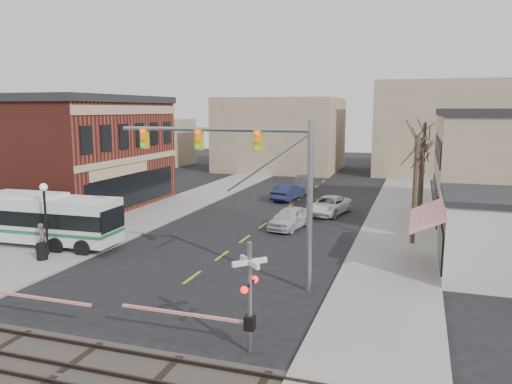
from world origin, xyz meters
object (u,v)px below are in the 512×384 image
car_a (290,218)px  car_c (329,205)px  traffic_signal_mast (254,168)px  rr_crossing_east (238,298)px  transit_bus (27,217)px  trash_bin (42,251)px  pedestrian_near (42,238)px  car_d (301,184)px  car_b (288,192)px  street_lamp (45,204)px  pedestrian_far (76,218)px

car_a → car_c: size_ratio=0.88×
traffic_signal_mast → rr_crossing_east: size_ratio=1.75×
transit_bus → car_a: (14.56, 9.42, -1.00)m
transit_bus → trash_bin: (3.33, -2.61, -1.18)m
transit_bus → pedestrian_near: (2.50, -1.59, -0.75)m
car_c → pedestrian_near: 21.76m
traffic_signal_mast → rr_crossing_east: 7.81m
car_d → car_c: bearing=-68.5°
rr_crossing_east → car_d: size_ratio=1.10×
car_b → car_c: (4.76, -5.20, -0.05)m
street_lamp → car_d: bearing=72.6°
traffic_signal_mast → street_lamp: bearing=177.2°
pedestrian_near → transit_bus: bearing=41.7°
street_lamp → car_b: bearing=68.8°
car_a → traffic_signal_mast: bearing=-73.2°
transit_bus → pedestrian_far: transit_bus is taller
trash_bin → street_lamp: bearing=112.2°
pedestrian_near → trash_bin: bearing=-156.7°
traffic_signal_mast → pedestrian_far: 16.54m
rr_crossing_east → pedestrian_far: size_ratio=2.99×
pedestrian_near → pedestrian_far: 5.22m
trash_bin → pedestrian_far: size_ratio=0.50×
rr_crossing_east → trash_bin: rr_crossing_east is taller
car_b → traffic_signal_mast: bearing=109.0°
transit_bus → trash_bin: bearing=-38.1°
transit_bus → car_c: transit_bus is taller
traffic_signal_mast → car_d: traffic_signal_mast is taller
trash_bin → pedestrian_far: (-2.35, 6.01, 0.47)m
rr_crossing_east → pedestrian_far: rr_crossing_east is taller
car_c → car_d: size_ratio=1.02×
rr_crossing_east → trash_bin: 15.52m
car_a → pedestrian_near: size_ratio=2.53×
car_b → street_lamp: bearing=77.4°
street_lamp → car_c: street_lamp is taller
rr_crossing_east → street_lamp: bearing=153.3°
transit_bus → car_a: bearing=32.9°
car_b → pedestrian_near: bearing=76.2°
car_a → car_c: 6.06m
traffic_signal_mast → pedestrian_far: (-14.79, 5.75, -4.67)m
car_d → pedestrian_far: 24.62m
street_lamp → trash_bin: (0.36, -0.87, -2.54)m
car_c → transit_bus: bearing=-124.6°
traffic_signal_mast → car_c: 18.28m
car_b → car_c: car_b is taller
trash_bin → car_b: size_ratio=0.20×
car_c → pedestrian_far: bearing=-130.0°
car_c → pedestrian_far: pedestrian_far is taller
car_c → pedestrian_near: pedestrian_near is taller
trash_bin → pedestrian_near: pedestrian_near is taller
transit_bus → car_c: 22.34m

